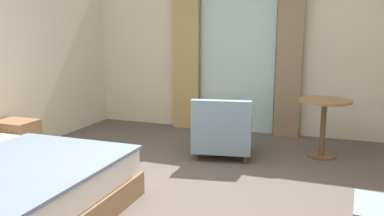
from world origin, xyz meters
name	(u,v)px	position (x,y,z in m)	size (l,w,h in m)	color
ground	(170,213)	(0.00, 0.00, -0.05)	(5.86, 6.73, 0.10)	#564C47
wall_back	(246,51)	(0.00, 3.11, 1.30)	(5.46, 0.12, 2.61)	beige
balcony_glass_door	(237,61)	(-0.13, 3.03, 1.15)	(1.23, 0.02, 2.29)	silver
curtain_panel_left	(186,56)	(-0.96, 2.93, 1.21)	(0.44, 0.10, 2.42)	tan
curtain_panel_right	(289,58)	(0.71, 2.93, 1.21)	(0.38, 0.10, 2.42)	#897056
nightstand	(17,141)	(-2.32, 0.58, 0.26)	(0.47, 0.37, 0.51)	olive
armchair_by_window	(223,132)	(0.03, 1.66, 0.32)	(0.86, 0.90, 0.78)	gray
round_cafe_table	(324,115)	(1.25, 2.07, 0.55)	(0.67, 0.67, 0.75)	olive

